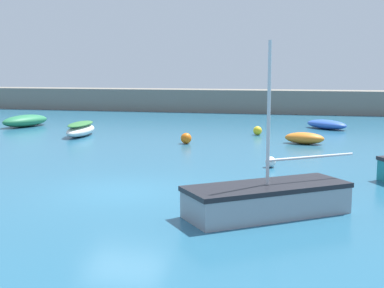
{
  "coord_description": "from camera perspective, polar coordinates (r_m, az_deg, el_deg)",
  "views": [
    {
      "loc": [
        5.75,
        -14.86,
        3.69
      ],
      "look_at": [
        0.64,
        6.19,
        0.64
      ],
      "focal_mm": 50.0,
      "sensor_mm": 36.0,
      "label": 1
    }
  ],
  "objects": [
    {
      "name": "ground_plane",
      "position": [
        16.38,
        -7.33,
        -5.43
      ],
      "size": [
        120.0,
        120.0,
        0.2
      ],
      "primitive_type": "cube",
      "color": "#235B7A"
    },
    {
      "name": "harbor_breakwater",
      "position": [
        46.3,
        6.51,
        4.58
      ],
      "size": [
        65.11,
        3.15,
        1.93
      ],
      "primitive_type": "cube",
      "color": "slate",
      "rests_on": "ground_plane"
    },
    {
      "name": "rowboat_white_midwater",
      "position": [
        36.11,
        -17.36,
        2.38
      ],
      "size": [
        2.35,
        3.83,
        0.76
      ],
      "rotation": [
        0.0,
        0.0,
        1.31
      ],
      "color": "#287A4C",
      "rests_on": "ground_plane"
    },
    {
      "name": "sailboat_twin_hulled",
      "position": [
        13.74,
        8.02,
        -5.85
      ],
      "size": [
        4.29,
        3.79,
        4.39
      ],
      "rotation": [
        0.0,
        0.0,
        3.8
      ],
      "color": "gray",
      "rests_on": "ground_plane"
    },
    {
      "name": "rowboat_with_red_cover",
      "position": [
        30.25,
        -11.79,
        1.58
      ],
      "size": [
        1.54,
        3.63,
        0.79
      ],
      "rotation": [
        0.0,
        0.0,
        1.69
      ],
      "color": "white",
      "rests_on": "ground_plane"
    },
    {
      "name": "open_tender_yellow",
      "position": [
        34.18,
        14.16,
        2.04
      ],
      "size": [
        3.06,
        2.9,
        0.56
      ],
      "rotation": [
        0.0,
        0.0,
        2.42
      ],
      "color": "#2D56B7",
      "rests_on": "ground_plane"
    },
    {
      "name": "dinghy_near_pier",
      "position": [
        27.08,
        11.9,
        0.62
      ],
      "size": [
        2.12,
        1.35,
        0.57
      ],
      "rotation": [
        0.0,
        0.0,
        6.07
      ],
      "color": "orange",
      "rests_on": "ground_plane"
    },
    {
      "name": "mooring_buoy_yellow",
      "position": [
        30.29,
        7.0,
        1.43
      ],
      "size": [
        0.5,
        0.5,
        0.5
      ],
      "primitive_type": "sphere",
      "color": "yellow",
      "rests_on": "ground_plane"
    },
    {
      "name": "mooring_buoy_white",
      "position": [
        20.39,
        8.37,
        -1.91
      ],
      "size": [
        0.42,
        0.42,
        0.42
      ],
      "primitive_type": "sphere",
      "color": "white",
      "rests_on": "ground_plane"
    },
    {
      "name": "mooring_buoy_orange",
      "position": [
        26.54,
        -0.63,
        0.61
      ],
      "size": [
        0.54,
        0.54,
        0.54
      ],
      "primitive_type": "sphere",
      "color": "orange",
      "rests_on": "ground_plane"
    }
  ]
}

